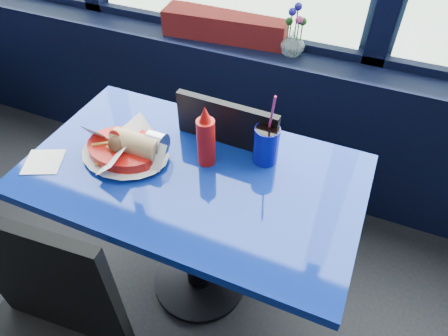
# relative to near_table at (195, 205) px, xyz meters

# --- Properties ---
(window_sill) EXTENTS (5.00, 0.26, 0.80)m
(window_sill) POSITION_rel_near_table_xyz_m (-0.30, 0.87, -0.17)
(window_sill) COLOR black
(window_sill) RESTS_ON ground
(near_table) EXTENTS (1.20, 0.70, 0.75)m
(near_table) POSITION_rel_near_table_xyz_m (0.00, 0.00, 0.00)
(near_table) COLOR black
(near_table) RESTS_ON ground
(chair_near_back) EXTENTS (0.43, 0.43, 0.93)m
(chair_near_back) POSITION_rel_near_table_xyz_m (0.05, 0.32, -0.04)
(chair_near_back) COLOR black
(chair_near_back) RESTS_ON ground
(planter_box) EXTENTS (0.64, 0.21, 0.13)m
(planter_box) POSITION_rel_near_table_xyz_m (-0.26, 0.90, 0.29)
(planter_box) COLOR maroon
(planter_box) RESTS_ON window_sill
(flower_vase) EXTENTS (0.12, 0.13, 0.25)m
(flower_vase) POSITION_rel_near_table_xyz_m (0.11, 0.86, 0.31)
(flower_vase) COLOR silver
(flower_vase) RESTS_ON window_sill
(food_basket) EXTENTS (0.37, 0.37, 0.11)m
(food_basket) POSITION_rel_near_table_xyz_m (-0.26, -0.02, 0.22)
(food_basket) COLOR red
(food_basket) RESTS_ON near_table
(ketchup_bottle) EXTENTS (0.07, 0.07, 0.24)m
(ketchup_bottle) POSITION_rel_near_table_xyz_m (0.03, 0.07, 0.29)
(ketchup_bottle) COLOR red
(ketchup_bottle) RESTS_ON near_table
(soda_cup) EXTENTS (0.09, 0.09, 0.31)m
(soda_cup) POSITION_rel_near_table_xyz_m (0.22, 0.16, 0.26)
(soda_cup) COLOR #0D0F91
(soda_cup) RESTS_ON near_table
(napkin) EXTENTS (0.17, 0.17, 0.00)m
(napkin) POSITION_rel_near_table_xyz_m (-0.52, -0.17, 0.18)
(napkin) COLOR white
(napkin) RESTS_ON near_table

